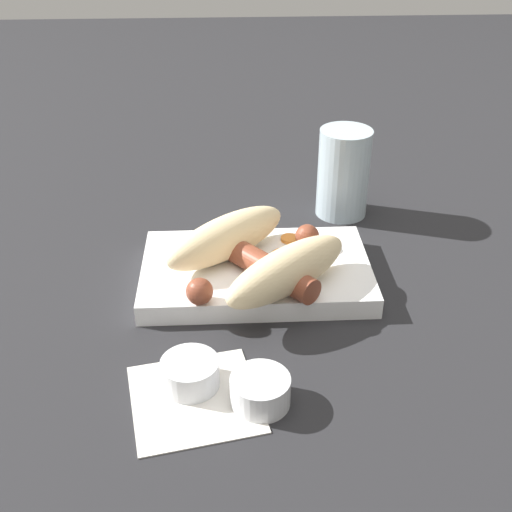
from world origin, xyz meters
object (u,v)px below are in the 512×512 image
at_px(food_tray, 256,272).
at_px(condiment_cup_far, 260,392).
at_px(condiment_cup_near, 190,375).
at_px(sausage, 257,262).
at_px(bread_roll, 256,253).
at_px(drink_glass, 343,173).

distance_m(food_tray, condiment_cup_far, 0.20).
xyz_separation_m(food_tray, condiment_cup_near, (0.07, 0.18, 0.00)).
bearing_deg(sausage, condiment_cup_near, 65.33).
relative_size(bread_roll, drink_glass, 1.86).
distance_m(food_tray, bread_roll, 0.04).
relative_size(sausage, condiment_cup_far, 2.81).
height_order(food_tray, condiment_cup_near, condiment_cup_near).
distance_m(sausage, condiment_cup_far, 0.18).
bearing_deg(food_tray, drink_glass, -127.71).
bearing_deg(sausage, condiment_cup_far, 87.95).
xyz_separation_m(sausage, condiment_cup_far, (0.01, 0.18, -0.03)).
bearing_deg(condiment_cup_near, sausage, -114.67).
bearing_deg(bread_roll, food_tray, -93.47).
xyz_separation_m(food_tray, bread_roll, (0.00, 0.02, 0.04)).
relative_size(sausage, condiment_cup_near, 2.81).
relative_size(bread_roll, sausage, 1.46).
distance_m(condiment_cup_near, drink_glass, 0.40).
relative_size(condiment_cup_near, drink_glass, 0.45).
height_order(bread_roll, condiment_cup_near, bread_roll).
distance_m(bread_roll, condiment_cup_far, 0.19).
distance_m(sausage, drink_glass, 0.23).
bearing_deg(bread_roll, condiment_cup_near, 65.98).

